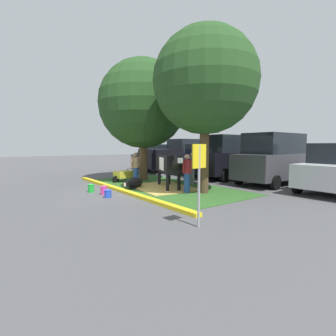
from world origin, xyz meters
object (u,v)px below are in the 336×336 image
object	(u,v)px
wheelbarrow	(123,175)
shade_tree_left	(143,104)
sedan_red	(159,157)
suv_black	(229,157)
cow_holstein	(169,164)
person_handler	(187,172)
sedan_blue	(205,160)
parking_sign	(199,169)
suv_dark_grey	(274,159)
person_visitor_far	(136,167)
bucket_pink	(104,190)
pickup_truck_black	(175,156)
shade_tree_right	(205,82)
bucket_green	(91,188)
calf_lying	(134,183)
person_visitor_near	(192,167)
bucket_blue	(108,193)

from	to	relation	value
wheelbarrow	shade_tree_left	bearing A→B (deg)	83.18
sedan_red	suv_black	size ratio (longest dim) A/B	0.96
cow_holstein	suv_black	bearing A→B (deg)	99.19
person_handler	sedan_blue	xyz separation A→B (m)	(-4.41, 5.40, 0.14)
wheelbarrow	parking_sign	xyz separation A→B (m)	(7.83, -1.90, 1.00)
shade_tree_left	wheelbarrow	world-z (taller)	shade_tree_left
sedan_blue	suv_black	world-z (taller)	suv_black
suv_black	suv_dark_grey	size ratio (longest dim) A/B	1.00
person_visitor_far	bucket_pink	xyz separation A→B (m)	(1.85, -2.46, -0.66)
sedan_red	pickup_truck_black	world-z (taller)	pickup_truck_black
person_visitor_far	suv_black	xyz separation A→B (m)	(1.46, 5.44, 0.44)
shade_tree_right	suv_dark_grey	bearing A→B (deg)	86.36
person_handler	parking_sign	xyz separation A→B (m)	(3.43, -2.58, 0.54)
person_handler	sedan_red	xyz separation A→B (m)	(-9.88, 5.38, 0.14)
person_visitor_far	bucket_green	size ratio (longest dim) A/B	4.78
wheelbarrow	person_handler	bearing A→B (deg)	8.79
shade_tree_left	bucket_green	xyz separation A→B (m)	(1.77, -3.59, -3.98)
cow_holstein	parking_sign	size ratio (longest dim) A/B	1.52
sedan_red	shade_tree_left	bearing A→B (deg)	-40.95
cow_holstein	bucket_pink	bearing A→B (deg)	-98.27
cow_holstein	calf_lying	distance (m)	1.80
suv_dark_grey	shade_tree_left	bearing A→B (deg)	-137.66
person_visitor_far	bucket_green	xyz separation A→B (m)	(1.07, -2.70, -0.66)
shade_tree_right	wheelbarrow	size ratio (longest dim) A/B	4.00
calf_lying	sedan_blue	bearing A→B (deg)	107.92
cow_holstein	parking_sign	bearing A→B (deg)	-29.15
calf_lying	person_visitor_near	xyz separation A→B (m)	(0.73, 2.83, 0.61)
person_handler	bucket_pink	xyz separation A→B (m)	(-1.71, -2.85, -0.68)
cow_holstein	bucket_blue	size ratio (longest dim) A/B	10.33
wheelbarrow	pickup_truck_black	xyz separation A→B (m)	(-3.01, 5.82, 0.73)
bucket_blue	shade_tree_left	bearing A→B (deg)	132.81
bucket_pink	sedan_blue	distance (m)	8.71
shade_tree_left	pickup_truck_black	bearing A→B (deg)	124.19
shade_tree_left	bucket_blue	distance (m)	6.18
cow_holstein	pickup_truck_black	size ratio (longest dim) A/B	0.55
person_visitor_far	suv_black	bearing A→B (deg)	74.95
shade_tree_left	sedan_red	distance (m)	8.09
person_visitor_far	wheelbarrow	world-z (taller)	person_visitor_far
cow_holstein	wheelbarrow	world-z (taller)	cow_holstein
shade_tree_left	parking_sign	world-z (taller)	shade_tree_left
cow_holstein	sedan_blue	xyz separation A→B (m)	(-3.13, 5.35, -0.13)
shade_tree_right	bucket_blue	distance (m)	5.69
wheelbarrow	suv_dark_grey	xyz separation A→B (m)	(5.15, 5.74, 0.88)
pickup_truck_black	bucket_pink	bearing A→B (deg)	-54.45
person_handler	bucket_pink	world-z (taller)	person_handler
person_visitor_near	sedan_red	distance (m)	9.11
sedan_blue	suv_dark_grey	distance (m)	5.18
shade_tree_right	parking_sign	world-z (taller)	shade_tree_right
parking_sign	sedan_blue	bearing A→B (deg)	134.50
suv_black	bucket_green	bearing A→B (deg)	-92.78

